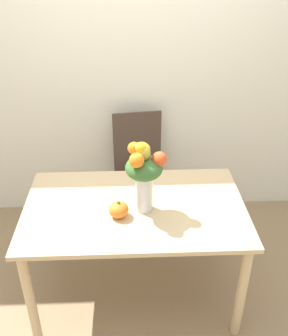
{
  "coord_description": "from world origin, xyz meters",
  "views": [
    {
      "loc": [
        -0.03,
        -1.99,
        2.22
      ],
      "look_at": [
        0.06,
        -0.03,
        1.05
      ],
      "focal_mm": 42.0,
      "sensor_mm": 36.0,
      "label": 1
    }
  ],
  "objects": [
    {
      "name": "flower_vase",
      "position": [
        0.06,
        -0.03,
        1.03
      ],
      "size": [
        0.24,
        0.24,
        0.46
      ],
      "color": "silver",
      "rests_on": "dining_table"
    },
    {
      "name": "dining_chair_near_window",
      "position": [
        0.06,
        0.8,
        0.5
      ],
      "size": [
        0.47,
        0.47,
        1.0
      ],
      "rotation": [
        0.0,
        0.0,
        0.13
      ],
      "color": "#47382D",
      "rests_on": "ground_plane"
    },
    {
      "name": "pumpkin",
      "position": [
        -0.1,
        -0.1,
        0.8
      ],
      "size": [
        0.12,
        0.12,
        0.11
      ],
      "color": "orange",
      "rests_on": "dining_table"
    },
    {
      "name": "ground_plane",
      "position": [
        0.0,
        0.0,
        0.0
      ],
      "size": [
        12.0,
        12.0,
        0.0
      ],
      "primitive_type": "plane",
      "color": "#8E7556"
    },
    {
      "name": "dining_table",
      "position": [
        0.0,
        0.0,
        0.65
      ],
      "size": [
        1.38,
        0.86,
        0.75
      ],
      "color": "#D1B284",
      "rests_on": "ground_plane"
    },
    {
      "name": "wall_back",
      "position": [
        0.0,
        1.08,
        1.35
      ],
      "size": [
        8.0,
        0.06,
        2.7
      ],
      "color": "silver",
      "rests_on": "ground_plane"
    }
  ]
}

